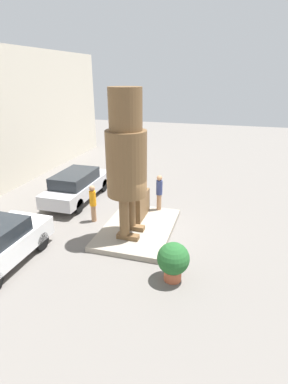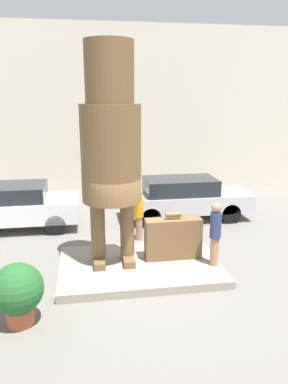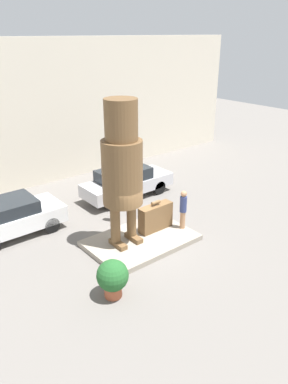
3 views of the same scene
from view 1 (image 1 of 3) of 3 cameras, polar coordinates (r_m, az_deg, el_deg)
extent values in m
plane|color=slate|center=(12.77, -1.09, -7.39)|extent=(60.00, 60.00, 0.00)
cube|color=gray|center=(12.72, -1.09, -6.97)|extent=(4.23, 2.82, 0.21)
cube|color=brown|center=(11.76, -3.08, -8.45)|extent=(0.30, 0.86, 0.19)
cube|color=brown|center=(12.40, -1.90, -6.74)|extent=(0.30, 0.86, 0.19)
cylinder|color=brown|center=(11.40, -3.78, -4.65)|extent=(0.38, 0.38, 1.51)
cylinder|color=brown|center=(12.06, -2.54, -3.10)|extent=(0.38, 0.38, 1.51)
cylinder|color=brown|center=(11.03, -3.35, 5.42)|extent=(1.51, 1.51, 2.43)
cylinder|color=brown|center=(10.65, -3.58, 15.50)|extent=(1.19, 1.19, 1.46)
cube|color=brown|center=(13.29, -0.73, -2.48)|extent=(1.53, 0.46, 1.11)
cylinder|color=brown|center=(13.03, -0.74, 0.24)|extent=(0.42, 0.14, 0.14)
cylinder|color=#A87A56|center=(14.06, 2.88, -1.89)|extent=(0.22, 0.22, 0.76)
cylinder|color=navy|center=(13.79, 2.94, 0.86)|extent=(0.29, 0.29, 0.68)
sphere|color=#A87A56|center=(13.63, 2.97, 2.69)|extent=(0.25, 0.25, 0.25)
cylinder|color=black|center=(12.99, -25.24, -7.39)|extent=(0.69, 0.18, 0.69)
cylinder|color=black|center=(11.99, -18.95, -8.87)|extent=(0.69, 0.18, 0.69)
cube|color=#B7B7BC|center=(15.95, -12.44, 0.85)|extent=(4.77, 1.73, 0.64)
cube|color=#1E2328|center=(15.56, -13.03, 2.63)|extent=(2.62, 1.56, 0.57)
cylinder|color=black|center=(17.63, -12.34, 1.76)|extent=(0.72, 0.18, 0.72)
cylinder|color=black|center=(16.97, -7.72, 1.29)|extent=(0.72, 0.18, 0.72)
cylinder|color=black|center=(15.29, -17.49, -1.88)|extent=(0.72, 0.18, 0.72)
cylinder|color=black|center=(14.52, -12.37, -2.61)|extent=(0.72, 0.18, 0.72)
cylinder|color=#AD5638|center=(10.01, 5.47, -15.42)|extent=(0.56, 0.56, 0.36)
sphere|color=#235B28|center=(9.65, 5.60, -12.49)|extent=(1.03, 1.03, 1.03)
cylinder|color=#A87A56|center=(13.58, -9.56, -4.02)|extent=(0.22, 0.22, 0.77)
cylinder|color=orange|center=(13.29, -9.75, -1.19)|extent=(0.29, 0.29, 0.68)
sphere|color=#A87A56|center=(13.12, -9.88, 0.70)|extent=(0.26, 0.26, 0.26)
camera|label=2|loc=(11.04, 47.44, 6.00)|focal=35.00mm
camera|label=3|loc=(7.48, 91.53, 13.38)|focal=35.00mm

